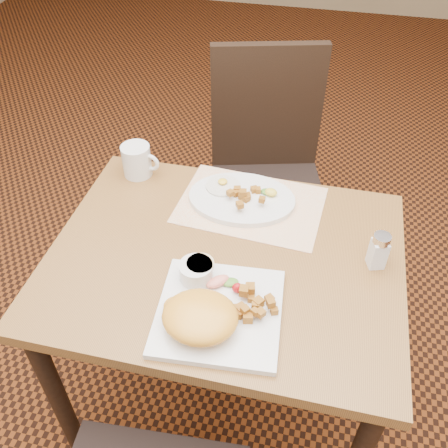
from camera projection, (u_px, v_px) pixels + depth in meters
ground at (225, 400)px, 1.78m from camera, size 8.00×8.00×0.00m
table at (225, 283)px, 1.35m from camera, size 0.90×0.70×0.75m
chair_far at (267, 165)px, 1.92m from camera, size 0.52×0.52×0.97m
placemat at (251, 205)px, 1.42m from camera, size 0.42×0.31×0.00m
plate_square at (219, 312)px, 1.13m from camera, size 0.30×0.30×0.02m
plate_oval at (242, 199)px, 1.43m from camera, size 0.32×0.24×0.02m
hollandaise_mound at (199, 317)px, 1.08m from camera, size 0.18×0.15×0.06m
ramekin at (196, 271)px, 1.18m from camera, size 0.08×0.08×0.04m
garnish_sq at (225, 283)px, 1.17m from camera, size 0.10×0.06×0.03m
fried_egg at (223, 185)px, 1.45m from camera, size 0.10×0.10×0.02m
garnish_ov at (270, 192)px, 1.42m from camera, size 0.05×0.04×0.02m
salt_shaker at (379, 250)px, 1.22m from camera, size 0.05×0.05×0.10m
coffee_mug at (137, 161)px, 1.50m from camera, size 0.12×0.09×0.10m
home_fries_sq at (251, 305)px, 1.12m from camera, size 0.11×0.10×0.04m
home_fries_ov at (244, 195)px, 1.41m from camera, size 0.11×0.12×0.03m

